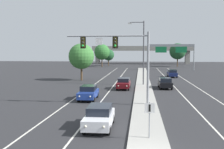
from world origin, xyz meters
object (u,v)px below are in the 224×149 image
object	(u,v)px
car_oncoming_darkred	(124,83)
tree_far_left_b	(81,56)
median_sign_post	(150,115)
tree_far_left_c	(102,52)
car_oncoming_white	(99,117)
car_receding_navy	(172,73)
highway_sign_gantry	(171,49)
tree_far_left_a	(108,55)
car_oncoming_blue	(88,92)
overhead_signal_mast	(121,52)
tree_far_right_b	(178,51)
street_lamp_median	(142,49)
car_receding_black	(165,83)

from	to	relation	value
car_oncoming_darkred	tree_far_left_b	xyz separation A→B (m)	(-8.54, 10.81, 3.67)
median_sign_post	tree_far_left_c	size ratio (longest dim) A/B	0.28
car_oncoming_white	car_receding_navy	bearing A→B (deg)	76.34
highway_sign_gantry	tree_far_left_a	bearing A→B (deg)	134.14
car_oncoming_white	car_oncoming_blue	bearing A→B (deg)	104.88
overhead_signal_mast	car_receding_navy	world-z (taller)	overhead_signal_mast
tree_far_left_b	tree_far_right_b	bearing A→B (deg)	63.58
street_lamp_median	tree_far_right_b	xyz separation A→B (m)	(12.68, 54.45, -0.41)
car_receding_navy	highway_sign_gantry	xyz separation A→B (m)	(2.09, 22.08, 5.34)
car_oncoming_darkred	tree_far_right_b	world-z (taller)	tree_far_right_b
tree_far_left_a	car_receding_black	bearing A→B (deg)	-75.65
median_sign_post	tree_far_right_b	bearing A→B (deg)	81.36
overhead_signal_mast	street_lamp_median	bearing A→B (deg)	82.25
car_oncoming_white	tree_far_left_b	xyz separation A→B (m)	(-8.09, 30.90, 3.67)
overhead_signal_mast	car_receding_black	world-z (taller)	overhead_signal_mast
overhead_signal_mast	tree_far_left_c	xyz separation A→B (m)	(-11.48, 66.68, -0.23)
street_lamp_median	car_oncoming_white	world-z (taller)	street_lamp_median
car_oncoming_white	street_lamp_median	bearing A→B (deg)	82.80
car_oncoming_blue	tree_far_right_b	size ratio (longest dim) A/B	0.55
overhead_signal_mast	tree_far_left_a	world-z (taller)	overhead_signal_mast
car_oncoming_blue	car_oncoming_darkred	bearing A→B (deg)	69.39
tree_far_left_a	car_oncoming_blue	bearing A→B (deg)	-85.02
tree_far_right_b	tree_far_left_b	xyz separation A→B (m)	(-23.87, -48.05, -0.90)
car_oncoming_white	tree_far_left_c	size ratio (longest dim) A/B	0.57
car_oncoming_white	tree_far_left_a	distance (m)	82.90
median_sign_post	tree_far_left_a	world-z (taller)	tree_far_left_a
tree_far_left_c	car_receding_navy	bearing A→B (deg)	-61.08
car_oncoming_white	car_oncoming_darkred	world-z (taller)	same
car_oncoming_white	tree_far_left_b	distance (m)	32.16
car_oncoming_white	car_oncoming_darkred	size ratio (longest dim) A/B	1.00
overhead_signal_mast	highway_sign_gantry	xyz separation A→B (m)	(10.63, 52.53, 0.79)
tree_far_left_b	tree_far_left_a	xyz separation A→B (m)	(-1.06, 51.43, -0.41)
tree_far_left_c	tree_far_left_a	world-z (taller)	tree_far_left_c
car_oncoming_darkred	tree_far_left_a	xyz separation A→B (m)	(-9.61, 62.24, 3.25)
car_oncoming_darkred	overhead_signal_mast	bearing A→B (deg)	-87.72
overhead_signal_mast	tree_far_right_b	bearing A→B (deg)	78.09
street_lamp_median	highway_sign_gantry	xyz separation A→B (m)	(8.45, 36.50, 0.37)
car_receding_black	highway_sign_gantry	xyz separation A→B (m)	(5.10, 39.68, 5.34)
highway_sign_gantry	tree_far_left_b	size ratio (longest dim) A/B	1.93
car_receding_navy	tree_far_right_b	xyz separation A→B (m)	(6.32, 40.04, 4.57)
street_lamp_median	car_oncoming_white	distance (m)	25.19
car_receding_navy	median_sign_post	bearing A→B (deg)	-98.32
tree_far_left_c	tree_far_right_b	bearing A→B (deg)	8.21
highway_sign_gantry	tree_far_left_a	xyz separation A→B (m)	(-20.70, 21.33, -2.09)
highway_sign_gantry	tree_far_right_b	world-z (taller)	tree_far_right_b
overhead_signal_mast	tree_far_left_b	size ratio (longest dim) A/B	1.21
street_lamp_median	highway_sign_gantry	world-z (taller)	street_lamp_median
street_lamp_median	car_oncoming_white	xyz separation A→B (m)	(-3.10, -24.50, -4.97)
tree_far_left_c	overhead_signal_mast	bearing A→B (deg)	-80.23
tree_far_left_b	tree_far_left_c	distance (m)	44.32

